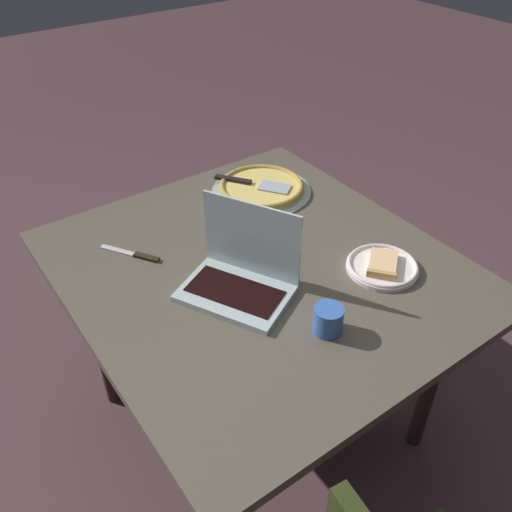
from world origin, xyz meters
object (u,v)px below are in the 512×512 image
Objects in this scene: laptop at (241,273)px; drink_cup at (328,319)px; table_knife at (136,255)px; pizza_tray at (261,187)px; pizza_plate at (382,266)px; dining_table at (259,284)px.

laptop reaches higher than drink_cup.
pizza_tray is at bearing -80.91° from table_knife.
pizza_plate reaches higher than table_knife.
pizza_tray is 0.56m from table_knife.
dining_table is at bearing -132.56° from table_knife.
pizza_tray is 0.74m from drink_cup.
table_knife is (-0.09, 0.55, -0.01)m from pizza_tray.
pizza_plate is 0.59m from pizza_tray.
drink_cup is at bearing 177.18° from dining_table.
pizza_plate reaches higher than dining_table.
laptop is at bearing 137.95° from pizza_tray.
laptop is at bearing 118.16° from dining_table.
pizza_plate is at bearing -72.69° from drink_cup.
laptop is at bearing 18.01° from drink_cup.
laptop is 1.68× the size of pizza_plate.
pizza_plate is at bearing -177.44° from pizza_tray.
pizza_plate and pizza_tray have the same top height.
table_knife is (0.32, 0.18, -0.05)m from laptop.
dining_table is 0.18m from laptop.
dining_table is 0.40m from table_knife.
drink_cup reaches higher than dining_table.
pizza_plate is at bearing -128.97° from dining_table.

